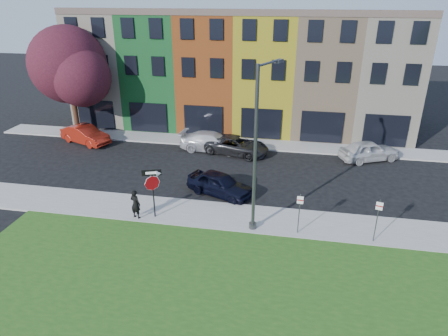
% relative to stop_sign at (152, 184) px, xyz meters
% --- Properties ---
extents(ground, '(120.00, 120.00, 0.00)m').
position_rel_stop_sign_xyz_m(ground, '(4.55, -2.19, -2.18)').
color(ground, black).
rests_on(ground, ground).
extents(sidewalk_near, '(40.00, 3.00, 0.12)m').
position_rel_stop_sign_xyz_m(sidewalk_near, '(6.55, 0.81, -2.12)').
color(sidewalk_near, gray).
rests_on(sidewalk_near, ground).
extents(sidewalk_far, '(40.00, 2.40, 0.12)m').
position_rel_stop_sign_xyz_m(sidewalk_far, '(1.55, 12.81, -2.12)').
color(sidewalk_far, gray).
rests_on(sidewalk_far, ground).
extents(rowhouse_block, '(30.00, 10.12, 10.00)m').
position_rel_stop_sign_xyz_m(rowhouse_block, '(2.05, 19.00, 2.81)').
color(rowhouse_block, '#BFB69E').
rests_on(rowhouse_block, ground).
extents(stop_sign, '(1.01, 0.37, 2.88)m').
position_rel_stop_sign_xyz_m(stop_sign, '(0.00, 0.00, 0.00)').
color(stop_sign, black).
rests_on(stop_sign, sidewalk_near).
extents(man, '(0.83, 0.73, 1.70)m').
position_rel_stop_sign_xyz_m(man, '(-0.97, -0.29, -1.21)').
color(man, black).
rests_on(man, sidewalk_near).
extents(sedan_near, '(4.76, 5.51, 1.46)m').
position_rel_stop_sign_xyz_m(sedan_near, '(3.04, 3.52, -1.45)').
color(sedan_near, black).
rests_on(sedan_near, ground).
extents(parked_car_red, '(4.77, 5.67, 1.50)m').
position_rel_stop_sign_xyz_m(parked_car_red, '(-9.85, 10.61, -1.43)').
color(parked_car_red, maroon).
rests_on(parked_car_red, ground).
extents(parked_car_silver, '(2.78, 5.42, 1.49)m').
position_rel_stop_sign_xyz_m(parked_car_silver, '(0.97, 10.86, -1.43)').
color(parked_car_silver, '#BCBBC1').
rests_on(parked_car_silver, ground).
extents(parked_car_dark, '(4.58, 6.11, 1.41)m').
position_rel_stop_sign_xyz_m(parked_car_dark, '(2.97, 10.53, -1.47)').
color(parked_car_dark, black).
rests_on(parked_car_dark, ground).
extents(parked_car_white, '(5.20, 5.84, 1.53)m').
position_rel_stop_sign_xyz_m(parked_car_white, '(13.01, 11.07, -1.41)').
color(parked_car_white, silver).
rests_on(parked_car_white, ground).
extents(street_lamp, '(1.24, 2.43, 8.62)m').
position_rel_stop_sign_xyz_m(street_lamp, '(5.62, -0.00, 2.29)').
color(street_lamp, '#434548').
rests_on(street_lamp, sidewalk_near).
extents(parking_sign_a, '(0.32, 0.09, 2.26)m').
position_rel_stop_sign_xyz_m(parking_sign_a, '(7.91, -0.20, -0.66)').
color(parking_sign_a, '#434548').
rests_on(parking_sign_a, sidewalk_near).
extents(parking_sign_b, '(0.32, 0.12, 2.37)m').
position_rel_stop_sign_xyz_m(parking_sign_b, '(11.71, -0.30, -0.59)').
color(parking_sign_b, '#434548').
rests_on(parking_sign_b, sidewalk_near).
extents(tree_purple, '(7.67, 6.71, 9.22)m').
position_rel_stop_sign_xyz_m(tree_purple, '(-11.47, 12.58, 3.80)').
color(tree_purple, black).
rests_on(tree_purple, sidewalk_far).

